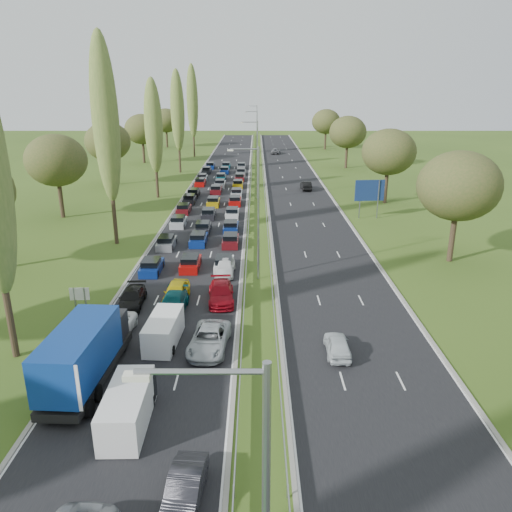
{
  "coord_description": "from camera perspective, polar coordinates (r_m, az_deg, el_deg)",
  "views": [
    {
      "loc": [
        4.3,
        0.01,
        16.75
      ],
      "look_at": [
        4.28,
        45.09,
        1.5
      ],
      "focal_mm": 35.0,
      "sensor_mm": 36.0,
      "label": 1
    }
  ],
  "objects": [
    {
      "name": "woodland_right",
      "position": [
        70.09,
        16.63,
        10.49
      ],
      "size": [
        8.0,
        153.0,
        11.1
      ],
      "color": "#2D2116",
      "rests_on": "ground"
    },
    {
      "name": "near_car_2",
      "position": [
        36.87,
        -15.81,
        -7.91
      ],
      "size": [
        2.32,
        4.81,
        1.32
      ],
      "primitive_type": "imported",
      "rotation": [
        0.0,
        0.0,
        -0.03
      ],
      "color": "white",
      "rests_on": "near_carriageway"
    },
    {
      "name": "near_car_10",
      "position": [
        34.0,
        -5.38,
        -9.47
      ],
      "size": [
        2.86,
        5.44,
        1.46
      ],
      "primitive_type": "imported",
      "rotation": [
        0.0,
        0.0,
        -0.09
      ],
      "color": "#A8AEB1",
      "rests_on": "near_carriageway"
    },
    {
      "name": "direction_sign",
      "position": [
        68.5,
        12.86,
        7.13
      ],
      "size": [
        3.99,
        0.51,
        5.2
      ],
      "color": "gray",
      "rests_on": "ground"
    },
    {
      "name": "near_car_9",
      "position": [
        23.4,
        -8.15,
        -24.85
      ],
      "size": [
        1.72,
        4.17,
        1.34
      ],
      "primitive_type": "imported",
      "rotation": [
        0.0,
        0.0,
        -0.07
      ],
      "color": "#222227",
      "rests_on": "near_carriageway"
    },
    {
      "name": "near_car_11",
      "position": [
        41.14,
        -4.01,
        -4.24
      ],
      "size": [
        2.42,
        5.16,
        1.46
      ],
      "primitive_type": "imported",
      "rotation": [
        0.0,
        0.0,
        0.08
      ],
      "color": "maroon",
      "rests_on": "near_carriageway"
    },
    {
      "name": "blue_lorry",
      "position": [
        31.37,
        -18.91,
        -10.39
      ],
      "size": [
        2.59,
        9.31,
        3.93
      ],
      "rotation": [
        0.0,
        0.0,
        -0.06
      ],
      "color": "black",
      "rests_on": "near_carriageway"
    },
    {
      "name": "near_car_3",
      "position": [
        41.46,
        -14.01,
        -4.69
      ],
      "size": [
        2.01,
        4.67,
        1.34
      ],
      "primitive_type": "imported",
      "rotation": [
        0.0,
        0.0,
        0.03
      ],
      "color": "black",
      "rests_on": "near_carriageway"
    },
    {
      "name": "far_car_0",
      "position": [
        33.77,
        9.3,
        -10.01
      ],
      "size": [
        1.6,
        3.83,
        1.3
      ],
      "primitive_type": "imported",
      "rotation": [
        0.0,
        0.0,
        3.12
      ],
      "color": "silver",
      "rests_on": "far_carriageway"
    },
    {
      "name": "near_car_8",
      "position": [
        41.67,
        -9.11,
        -4.08
      ],
      "size": [
        2.01,
        4.58,
        1.54
      ],
      "primitive_type": "imported",
      "rotation": [
        0.0,
        0.0,
        -0.04
      ],
      "color": "gold",
      "rests_on": "near_carriageway"
    },
    {
      "name": "far_car_1",
      "position": [
        87.11,
        5.74,
        8.02
      ],
      "size": [
        1.73,
        4.54,
        1.48
      ],
      "primitive_type": "imported",
      "rotation": [
        0.0,
        0.0,
        3.18
      ],
      "color": "black",
      "rests_on": "far_carriageway"
    },
    {
      "name": "ground",
      "position": [
        81.72,
        0.16,
        6.86
      ],
      "size": [
        260.0,
        260.0,
        0.0
      ],
      "primitive_type": "plane",
      "color": "#344F18",
      "rests_on": "ground"
    },
    {
      "name": "lamp_columns",
      "position": [
        78.72,
        0.17,
        10.84
      ],
      "size": [
        0.18,
        140.18,
        12.0
      ],
      "color": "gray",
      "rests_on": "ground"
    },
    {
      "name": "far_car_2",
      "position": [
        136.03,
        2.28,
        11.9
      ],
      "size": [
        2.65,
        5.09,
        1.37
      ],
      "primitive_type": "imported",
      "rotation": [
        0.0,
        0.0,
        3.06
      ],
      "color": "slate",
      "rests_on": "far_carriageway"
    },
    {
      "name": "traffic_queue_fill",
      "position": [
        79.26,
        -4.76,
        6.75
      ],
      "size": [
        9.11,
        68.73,
        0.8
      ],
      "color": "navy",
      "rests_on": "ground"
    },
    {
      "name": "woodland_left",
      "position": [
        68.51,
        -22.9,
        9.64
      ],
      "size": [
        8.0,
        166.0,
        11.1
      ],
      "color": "#2D2116",
      "rests_on": "ground"
    },
    {
      "name": "near_car_7",
      "position": [
        39.66,
        -9.47,
        -5.4
      ],
      "size": [
        2.18,
        4.98,
        1.42
      ],
      "primitive_type": "imported",
      "rotation": [
        0.0,
        0.0,
        -0.04
      ],
      "color": "#044045",
      "rests_on": "near_carriageway"
    },
    {
      "name": "far_carriageway",
      "position": [
        84.46,
        4.78,
        7.19
      ],
      "size": [
        10.5,
        215.0,
        0.04
      ],
      "primitive_type": "cube",
      "color": "black",
      "rests_on": "ground"
    },
    {
      "name": "central_reservation",
      "position": [
        84.06,
        0.16,
        7.58
      ],
      "size": [
        2.36,
        215.0,
        0.32
      ],
      "color": "gray",
      "rests_on": "ground"
    },
    {
      "name": "white_van_rear",
      "position": [
        35.23,
        -10.44,
        -8.19
      ],
      "size": [
        1.91,
        4.86,
        1.95
      ],
      "rotation": [
        0.0,
        0.0,
        -0.06
      ],
      "color": "white",
      "rests_on": "near_carriageway"
    },
    {
      "name": "white_van_front",
      "position": [
        27.86,
        -14.35,
        -16.22
      ],
      "size": [
        2.04,
        5.2,
        2.09
      ],
      "rotation": [
        0.0,
        0.0,
        0.02
      ],
      "color": "silver",
      "rests_on": "near_carriageway"
    },
    {
      "name": "near_carriageway",
      "position": [
        84.42,
        -4.47,
        7.19
      ],
      "size": [
        10.5,
        215.0,
        0.04
      ],
      "primitive_type": "cube",
      "color": "black",
      "rests_on": "ground"
    },
    {
      "name": "info_sign",
      "position": [
        41.13,
        -19.5,
        -4.4
      ],
      "size": [
        1.5,
        0.16,
        2.1
      ],
      "color": "gray",
      "rests_on": "ground"
    },
    {
      "name": "near_car_12",
      "position": [
        47.03,
        -3.55,
        -1.23
      ],
      "size": [
        1.84,
        4.37,
        1.47
      ],
      "primitive_type": "imported",
      "rotation": [
        0.0,
        0.0,
        -0.02
      ],
      "color": "white",
      "rests_on": "near_carriageway"
    },
    {
      "name": "poplar_row",
      "position": [
        70.1,
        -13.45,
        14.63
      ],
      "size": [
        2.8,
        127.8,
        22.44
      ],
      "color": "#2D2116",
      "rests_on": "ground"
    }
  ]
}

